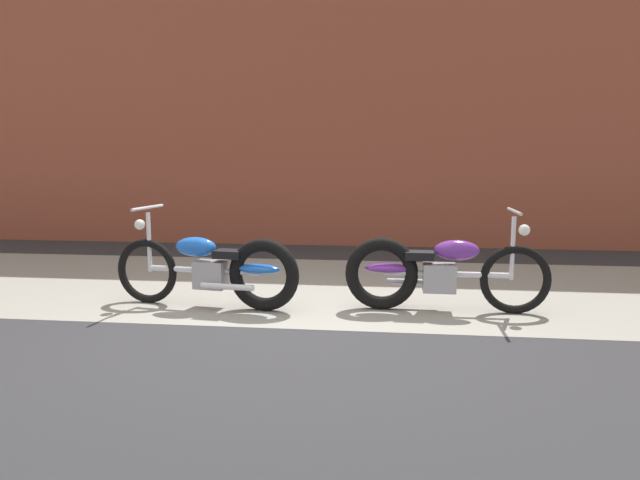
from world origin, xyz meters
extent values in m
plane|color=#2D2D30|center=(0.00, 0.00, 0.00)|extent=(80.00, 80.00, 0.00)
cube|color=gray|center=(0.00, 1.75, 0.00)|extent=(36.00, 3.50, 0.01)
cube|color=brown|center=(0.00, 5.20, 2.57)|extent=(36.00, 0.50, 5.15)
torus|color=black|center=(-1.61, 0.76, 0.34)|extent=(0.68, 0.17, 0.68)
torus|color=black|center=(-0.32, 0.59, 0.36)|extent=(0.74, 0.22, 0.73)
cylinder|color=silver|center=(-0.97, 0.67, 0.38)|extent=(1.23, 0.21, 0.06)
cube|color=#99999E|center=(-0.89, 0.66, 0.34)|extent=(0.35, 0.26, 0.28)
ellipsoid|color=blue|center=(-1.05, 0.68, 0.62)|extent=(0.46, 0.25, 0.20)
ellipsoid|color=blue|center=(-0.37, 0.59, 0.42)|extent=(0.46, 0.24, 0.10)
cube|color=black|center=(-0.69, 0.64, 0.56)|extent=(0.30, 0.23, 0.08)
cylinder|color=silver|center=(-1.57, 0.75, 0.65)|extent=(0.05, 0.05, 0.62)
cylinder|color=silver|center=(-1.57, 0.75, 1.01)|extent=(0.11, 0.58, 0.03)
sphere|color=white|center=(-1.67, 0.76, 0.83)|extent=(0.11, 0.11, 0.11)
cylinder|color=silver|center=(-0.67, 0.48, 0.26)|extent=(0.55, 0.13, 0.06)
torus|color=black|center=(2.14, 0.77, 0.34)|extent=(0.68, 0.09, 0.68)
torus|color=black|center=(0.84, 0.78, 0.36)|extent=(0.73, 0.14, 0.73)
cylinder|color=silver|center=(1.49, 0.78, 0.38)|extent=(1.24, 0.07, 0.06)
cube|color=#99999E|center=(1.41, 0.78, 0.34)|extent=(0.32, 0.22, 0.28)
ellipsoid|color=#6B2D93|center=(1.57, 0.78, 0.62)|extent=(0.44, 0.19, 0.20)
ellipsoid|color=#6B2D93|center=(0.89, 0.78, 0.42)|extent=(0.44, 0.18, 0.10)
cube|color=black|center=(1.21, 0.78, 0.56)|extent=(0.28, 0.20, 0.08)
cylinder|color=silver|center=(2.10, 0.77, 0.65)|extent=(0.04, 0.04, 0.62)
cylinder|color=silver|center=(2.10, 0.77, 1.01)|extent=(0.04, 0.58, 0.03)
sphere|color=white|center=(2.20, 0.77, 0.83)|extent=(0.11, 0.11, 0.11)
cylinder|color=silver|center=(1.17, 0.93, 0.26)|extent=(0.55, 0.07, 0.06)
camera|label=1|loc=(0.90, -4.87, 1.52)|focal=32.03mm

